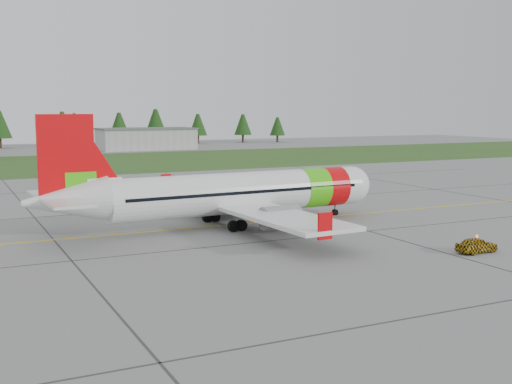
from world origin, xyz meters
TOP-DOWN VIEW (x-y plane):
  - ground at (0.00, 0.00)m, footprint 320.00×320.00m
  - aircraft at (0.67, 7.62)m, footprint 33.24×30.62m
  - follow_me_car at (12.13, -10.33)m, footprint 1.18×1.38m
  - grass_strip at (0.00, 82.00)m, footprint 320.00×50.00m
  - taxi_guideline at (0.00, 8.00)m, footprint 120.00×0.25m
  - hangar_east at (25.00, 118.00)m, footprint 24.00×12.00m
  - treeline at (0.00, 138.00)m, footprint 160.00×8.00m

SIDE VIEW (x-z plane):
  - ground at x=0.00m, z-range 0.00..0.00m
  - taxi_guideline at x=0.00m, z-range 0.00..0.02m
  - grass_strip at x=0.00m, z-range 0.00..0.03m
  - follow_me_car at x=12.13m, z-range 0.00..3.34m
  - hangar_east at x=25.00m, z-range 0.00..5.20m
  - aircraft at x=0.67m, z-range -2.13..7.94m
  - treeline at x=0.00m, z-range 0.00..10.00m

